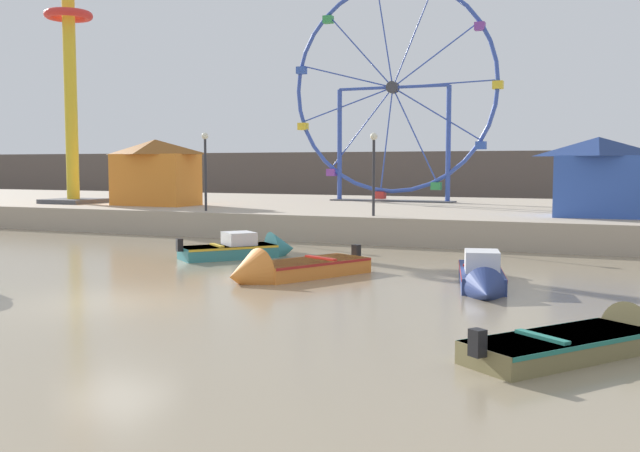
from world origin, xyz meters
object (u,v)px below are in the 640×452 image
object	(u,v)px
motorboat_navy_blue	(482,278)
drop_tower_yellow_tower	(70,83)
motorboat_teal_painted	(248,249)
carnival_booth_orange_canopy	(156,171)
ferris_wheel_blue_frame	(393,91)
promenade_lamp_far	(205,159)
promenade_lamp_near	(374,161)
carnival_booth_blue_tent	(598,175)
motorboat_orange_hull	(284,270)
motorboat_olive_wood	(595,339)

from	to	relation	value
motorboat_navy_blue	drop_tower_yellow_tower	bearing A→B (deg)	-130.92
motorboat_teal_painted	carnival_booth_orange_canopy	distance (m)	14.89
ferris_wheel_blue_frame	promenade_lamp_far	bearing A→B (deg)	-113.94
drop_tower_yellow_tower	promenade_lamp_far	size ratio (longest dim) A/B	3.56
drop_tower_yellow_tower	promenade_lamp_near	distance (m)	19.87
carnival_booth_blue_tent	promenade_lamp_near	size ratio (longest dim) A/B	1.13
ferris_wheel_blue_frame	promenade_lamp_far	xyz separation A→B (m)	(-5.35, -12.05, -4.07)
motorboat_orange_hull	promenade_lamp_far	world-z (taller)	promenade_lamp_far
motorboat_orange_hull	motorboat_navy_blue	bearing A→B (deg)	121.15
motorboat_orange_hull	carnival_booth_blue_tent	bearing A→B (deg)	176.25
carnival_booth_blue_tent	promenade_lamp_far	xyz separation A→B (m)	(-17.23, -3.10, 0.70)
motorboat_navy_blue	motorboat_olive_wood	bearing A→B (deg)	14.44
motorboat_orange_hull	promenade_lamp_far	size ratio (longest dim) A/B	1.33
motorboat_olive_wood	drop_tower_yellow_tower	size ratio (longest dim) A/B	0.34
motorboat_olive_wood	promenade_lamp_far	size ratio (longest dim) A/B	1.21
motorboat_olive_wood	carnival_booth_blue_tent	bearing A→B (deg)	38.62
promenade_lamp_near	promenade_lamp_far	xyz separation A→B (m)	(-8.45, 0.14, 0.09)
motorboat_teal_painted	carnival_booth_blue_tent	world-z (taller)	carnival_booth_blue_tent
carnival_booth_orange_canopy	promenade_lamp_far	bearing A→B (deg)	-29.87
carnival_booth_blue_tent	motorboat_orange_hull	bearing A→B (deg)	-123.59
motorboat_navy_blue	promenade_lamp_near	distance (m)	12.42
motorboat_navy_blue	carnival_booth_blue_tent	xyz separation A→B (m)	(2.19, 13.28, 2.57)
motorboat_navy_blue	promenade_lamp_near	bearing A→B (deg)	-160.51
ferris_wheel_blue_frame	drop_tower_yellow_tower	distance (m)	18.41
ferris_wheel_blue_frame	drop_tower_yellow_tower	bearing A→B (deg)	-150.51
motorboat_navy_blue	motorboat_teal_painted	xyz separation A→B (m)	(-9.07, 3.48, -0.01)
promenade_lamp_near	promenade_lamp_far	world-z (taller)	promenade_lamp_far
ferris_wheel_blue_frame	carnival_booth_blue_tent	bearing A→B (deg)	-36.98
carnival_booth_orange_canopy	promenade_lamp_far	distance (m)	5.88
motorboat_navy_blue	ferris_wheel_blue_frame	bearing A→B (deg)	-170.26
motorboat_teal_painted	ferris_wheel_blue_frame	xyz separation A→B (m)	(-0.62, 18.74, 7.35)
carnival_booth_orange_canopy	promenade_lamp_far	size ratio (longest dim) A/B	1.30
motorboat_orange_hull	ferris_wheel_blue_frame	xyz separation A→B (m)	(-4.03, 22.74, 7.39)
promenade_lamp_far	promenade_lamp_near	bearing A→B (deg)	-0.94
motorboat_teal_painted	promenade_lamp_near	size ratio (longest dim) A/B	1.16
motorboat_orange_hull	drop_tower_yellow_tower	world-z (taller)	drop_tower_yellow_tower
motorboat_teal_painted	carnival_booth_orange_canopy	world-z (taller)	carnival_booth_orange_canopy
motorboat_orange_hull	ferris_wheel_blue_frame	world-z (taller)	ferris_wheel_blue_frame
carnival_booth_orange_canopy	carnival_booth_blue_tent	distance (m)	22.25
carnival_booth_orange_canopy	promenade_lamp_near	world-z (taller)	promenade_lamp_near
motorboat_navy_blue	motorboat_teal_painted	bearing A→B (deg)	-124.81
motorboat_orange_hull	carnival_booth_blue_tent	world-z (taller)	carnival_booth_blue_tent
drop_tower_yellow_tower	carnival_booth_blue_tent	world-z (taller)	drop_tower_yellow_tower
motorboat_navy_blue	promenade_lamp_near	xyz separation A→B (m)	(-6.59, 10.03, 3.18)
motorboat_navy_blue	promenade_lamp_near	size ratio (longest dim) A/B	1.45
motorboat_teal_painted	carnival_booth_blue_tent	xyz separation A→B (m)	(11.26, 9.80, 2.58)
motorboat_navy_blue	motorboat_olive_wood	distance (m)	6.63
drop_tower_yellow_tower	promenade_lamp_far	distance (m)	11.90
motorboat_navy_blue	promenade_lamp_far	size ratio (longest dim) A/B	1.39
motorboat_navy_blue	carnival_booth_orange_canopy	size ratio (longest dim) A/B	1.07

